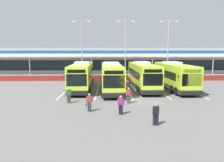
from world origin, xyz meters
The scene contains 20 objects.
ground_plane centered at (0.00, 0.00, 0.00)m, with size 200.00×200.00×0.00m, color #605E5B.
terminal_building centered at (0.00, 26.91, 3.01)m, with size 70.00×13.00×6.00m.
red_barrier_wall centered at (0.00, 14.50, 0.56)m, with size 60.00×0.40×1.10m.
coach_bus_leftmost centered at (-6.46, 6.56, 1.79)m, with size 3.18×12.22×3.78m.
coach_bus_left_centre centered at (-2.30, 5.28, 1.79)m, with size 3.18×12.22×3.78m.
coach_bus_centre centered at (2.17, 6.80, 1.79)m, with size 3.18×12.22×3.78m.
coach_bus_right_centre centered at (6.52, 6.46, 1.79)m, with size 3.18×12.22×3.78m.
bay_stripe_far_west centered at (-8.40, 6.00, 0.00)m, with size 0.14×13.00×0.01m, color silver.
bay_stripe_west centered at (-4.20, 6.00, 0.00)m, with size 0.14×13.00×0.01m, color silver.
bay_stripe_mid_west centered at (0.00, 6.00, 0.00)m, with size 0.14×13.00×0.01m, color silver.
bay_stripe_centre centered at (4.20, 6.00, 0.00)m, with size 0.14×13.00×0.01m, color silver.
bay_stripe_mid_east centered at (8.40, 6.00, 0.00)m, with size 0.14×13.00×0.01m, color silver.
pedestrian_with_handbag centered at (-4.38, -4.72, 0.86)m, with size 0.65×0.34×1.62m.
pedestrian_in_dark_coat centered at (0.68, -8.19, 0.87)m, with size 0.52×0.34×1.62m.
pedestrian_child centered at (-1.67, -5.62, 0.87)m, with size 0.54×0.29×1.62m.
pedestrian_near_bin centered at (-6.76, -1.69, 0.87)m, with size 0.51×0.36×1.62m.
pedestrian_approaching_bus centered at (-0.66, -1.88, 0.87)m, with size 0.54×0.30×1.62m.
lamp_post_west centered at (-7.74, 16.96, 6.29)m, with size 3.24×0.28×11.00m.
lamp_post_centre centered at (0.48, 16.88, 6.29)m, with size 3.24×0.28×11.00m.
lamp_post_east centered at (8.53, 16.77, 6.29)m, with size 3.24×0.28×11.00m.
Camera 1 is at (-2.65, -22.27, 5.24)m, focal length 32.94 mm.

